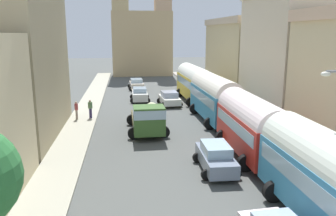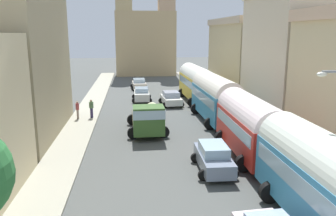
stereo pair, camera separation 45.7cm
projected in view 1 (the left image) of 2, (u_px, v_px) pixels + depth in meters
ground_plane at (161, 115)px, 32.65m from camera, size 154.00×154.00×0.00m
sidewalk_left at (84, 117)px, 31.74m from camera, size 2.50×70.00×0.14m
sidewalk_right at (234, 113)px, 33.53m from camera, size 2.50×70.00×0.14m
building_left_2 at (16, 53)px, 24.94m from camera, size 5.99×12.50×12.68m
building_right_2 at (282, 55)px, 30.33m from camera, size 4.68×10.21×11.59m
building_right_3 at (238, 57)px, 42.93m from camera, size 5.36×14.54×9.53m
distant_church at (142, 35)px, 62.45m from camera, size 10.82×6.48×20.49m
parked_bus_1 at (252, 124)px, 21.62m from camera, size 3.37×8.05×3.89m
parked_bus_2 at (215, 96)px, 30.31m from camera, size 3.46×9.13×4.11m
parked_bus_3 at (194, 82)px, 39.02m from camera, size 3.38×9.64×4.07m
cargo_truck_0 at (148, 118)px, 26.39m from camera, size 3.22×6.78×2.52m
car_0 at (140, 94)px, 39.29m from camera, size 2.30×4.01×1.57m
car_1 at (136, 84)px, 47.48m from camera, size 2.47×3.94×1.49m
car_3 at (216, 157)px, 19.53m from camera, size 2.29×4.21×1.59m
car_4 at (169, 98)px, 37.10m from camera, size 2.57×4.05×1.52m
pedestrian_0 at (90, 108)px, 30.96m from camera, size 0.41×0.41×1.83m
pedestrian_1 at (76, 110)px, 30.50m from camera, size 0.40×0.40×1.78m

